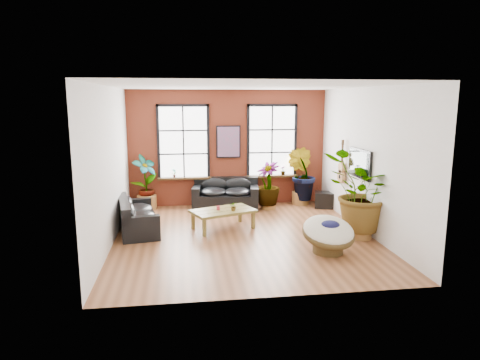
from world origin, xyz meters
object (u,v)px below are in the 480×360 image
object	(u,v)px
papasan_chair	(328,233)
sofa_left	(136,216)
coffee_table	(223,212)
sofa_back	(226,194)

from	to	relation	value
papasan_chair	sofa_left	bearing A→B (deg)	147.37
sofa_left	papasan_chair	distance (m)	4.71
sofa_left	coffee_table	bearing A→B (deg)	-103.43
sofa_back	coffee_table	size ratio (longest dim) A/B	1.19
sofa_back	papasan_chair	size ratio (longest dim) A/B	1.68
sofa_back	sofa_left	distance (m)	3.18
sofa_back	coffee_table	xyz separation A→B (m)	(-0.29, -2.16, 0.03)
papasan_chair	coffee_table	bearing A→B (deg)	129.76
coffee_table	sofa_back	bearing A→B (deg)	61.17
sofa_back	sofa_left	bearing A→B (deg)	-131.83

